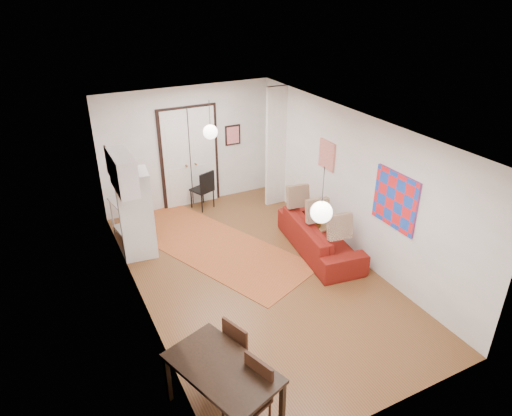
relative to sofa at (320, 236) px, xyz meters
name	(u,v)px	position (x,y,z in m)	size (l,w,h in m)	color
floor	(255,274)	(-1.57, -0.15, -0.34)	(7.00, 7.00, 0.00)	brown
ceiling	(254,126)	(-1.57, -0.15, 2.56)	(4.20, 7.00, 0.02)	white
wall_back	(188,148)	(-1.57, 3.35, 1.11)	(4.20, 0.02, 2.90)	white
wall_front	(390,327)	(-1.57, -3.65, 1.11)	(4.20, 0.02, 2.90)	white
wall_left	(136,233)	(-3.67, -0.15, 1.11)	(0.02, 7.00, 2.90)	white
wall_right	(350,184)	(0.53, -0.15, 1.11)	(0.02, 7.00, 2.90)	white
double_doors	(190,158)	(-1.57, 3.30, 0.86)	(1.44, 0.06, 2.50)	white
stub_partition	(276,148)	(0.28, 2.40, 1.11)	(0.50, 0.10, 2.90)	white
wall_cabinet	(123,172)	(-3.49, 1.35, 1.56)	(0.35, 1.00, 0.70)	white
painting_popart	(395,200)	(0.50, -1.40, 1.31)	(0.05, 1.00, 1.00)	red
painting_abstract	(327,155)	(0.50, 0.65, 1.46)	(0.05, 0.50, 0.60)	beige
poster_back	(233,135)	(-0.42, 3.32, 1.26)	(0.40, 0.03, 0.50)	red
print_left	(109,162)	(-3.64, 1.85, 1.61)	(0.03, 0.44, 0.54)	#97663E
pendant_back	(210,132)	(-1.57, 1.85, 1.91)	(0.30, 0.30, 0.80)	white
pendant_front	(321,212)	(-1.57, -2.15, 1.91)	(0.30, 0.30, 0.80)	white
kilim_rug	(212,245)	(-1.90, 1.17, -0.34)	(1.66, 4.42, 0.01)	#AE5A2B
sofa	(320,236)	(0.00, 0.00, 0.00)	(0.92, 2.36, 0.69)	maroon
coffee_table	(315,229)	(0.11, 0.36, -0.04)	(0.80, 0.48, 0.35)	tan
potted_plant	(318,219)	(0.18, 0.36, 0.17)	(0.26, 0.30, 0.34)	#2C5E2A
kitchen_counter	(131,217)	(-3.32, 2.20, 0.19)	(0.70, 1.18, 0.85)	silver
bowl	(132,209)	(-3.32, 1.90, 0.53)	(0.20, 0.20, 0.05)	beige
soap_bottle	(126,195)	(-3.32, 2.45, 0.59)	(0.08, 0.08, 0.18)	teal
fridge	(136,214)	(-3.32, 1.57, 0.55)	(0.63, 0.63, 1.79)	white
dining_table	(222,372)	(-3.32, -2.75, 0.37)	(1.26, 1.64, 0.80)	black
dining_chair_near	(220,352)	(-3.17, -2.30, 0.23)	(0.60, 0.73, 0.99)	#371E11
dining_chair_far	(243,390)	(-3.17, -3.00, 0.23)	(0.60, 0.73, 0.99)	#371E11
black_side_chair	(200,185)	(-1.43, 3.06, 0.23)	(0.58, 0.59, 0.97)	black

